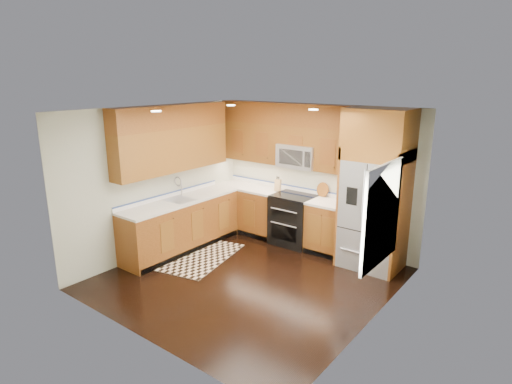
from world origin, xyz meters
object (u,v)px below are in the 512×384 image
Objects in this scene: rug at (200,256)px; utensil_crock at (345,196)px; knife_block at (278,185)px; range at (293,220)px; refrigerator at (375,190)px.

utensil_crock is at bearing 30.86° from rug.
rug is 5.68× the size of knife_block.
utensil_crock reaches higher than range.
range is 1.09m from utensil_crock.
refrigerator is 1.63× the size of rug.
rug is at bearing -149.17° from refrigerator.
knife_block is (-1.99, 0.15, -0.25)m from refrigerator.
range is at bearing -13.75° from knife_block.
range is 3.36× the size of knife_block.
rug is 5.33× the size of utensil_crock.
refrigerator reaches higher than utensil_crock.
utensil_crock is at bearing 5.12° from knife_block.
range is 0.74m from knife_block.
range reaches higher than rug.
utensil_crock is (1.85, 1.76, 1.04)m from rug.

